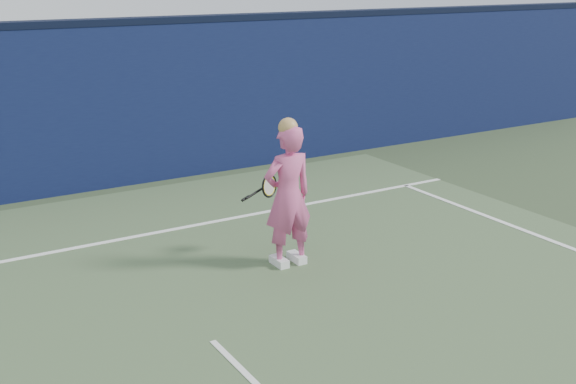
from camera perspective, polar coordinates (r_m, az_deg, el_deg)
backstop_wall at (r=11.45m, az=-18.03°, el=5.98°), size 24.00×0.40×2.50m
wall_cap at (r=11.28m, az=-18.65°, el=12.46°), size 24.00×0.42×0.10m
player at (r=8.22m, az=-0.00°, el=-0.29°), size 0.61×0.40×1.74m
racket at (r=8.60m, az=-1.63°, el=0.41°), size 0.54×0.17×0.29m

